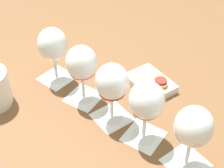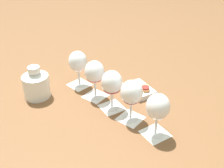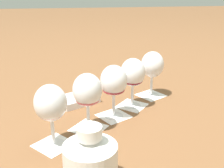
% 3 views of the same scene
% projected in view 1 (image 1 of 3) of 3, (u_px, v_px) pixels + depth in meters
% --- Properties ---
extents(ground_plane, '(8.00, 8.00, 0.00)m').
position_uv_depth(ground_plane, '(112.00, 116.00, 0.93)').
color(ground_plane, brown).
extents(tasting_card_0, '(0.13, 0.13, 0.00)m').
position_uv_depth(tasting_card_0, '(57.00, 78.00, 1.06)').
color(tasting_card_0, white).
rests_on(tasting_card_0, ground_plane).
extents(tasting_card_1, '(0.13, 0.13, 0.00)m').
position_uv_depth(tasting_card_1, '(84.00, 97.00, 0.99)').
color(tasting_card_1, white).
rests_on(tasting_card_1, ground_plane).
extents(tasting_card_2, '(0.12, 0.12, 0.00)m').
position_uv_depth(tasting_card_2, '(110.00, 117.00, 0.93)').
color(tasting_card_2, white).
rests_on(tasting_card_2, ground_plane).
extents(tasting_card_3, '(0.13, 0.13, 0.00)m').
position_uv_depth(tasting_card_3, '(143.00, 136.00, 0.87)').
color(tasting_card_3, white).
rests_on(tasting_card_3, ground_plane).
extents(tasting_card_4, '(0.13, 0.13, 0.00)m').
position_uv_depth(tasting_card_4, '(186.00, 163.00, 0.81)').
color(tasting_card_4, white).
rests_on(tasting_card_4, ground_plane).
extents(wine_glass_0, '(0.09, 0.09, 0.17)m').
position_uv_depth(wine_glass_0, '(53.00, 46.00, 0.98)').
color(wine_glass_0, white).
rests_on(wine_glass_0, tasting_card_0).
extents(wine_glass_1, '(0.09, 0.09, 0.17)m').
position_uv_depth(wine_glass_1, '(82.00, 65.00, 0.91)').
color(wine_glass_1, white).
rests_on(wine_glass_1, tasting_card_1).
extents(wine_glass_2, '(0.09, 0.09, 0.17)m').
position_uv_depth(wine_glass_2, '(110.00, 84.00, 0.85)').
color(wine_glass_2, white).
rests_on(wine_glass_2, tasting_card_2).
extents(wine_glass_3, '(0.09, 0.09, 0.17)m').
position_uv_depth(wine_glass_3, '(146.00, 103.00, 0.80)').
color(wine_glass_3, white).
rests_on(wine_glass_3, tasting_card_3).
extents(wine_glass_4, '(0.09, 0.09, 0.17)m').
position_uv_depth(wine_glass_4, '(193.00, 129.00, 0.74)').
color(wine_glass_4, white).
rests_on(wine_glass_4, tasting_card_4).
extents(snack_dish, '(0.15, 0.17, 0.04)m').
position_uv_depth(snack_dish, '(151.00, 83.00, 1.01)').
color(snack_dish, silver).
rests_on(snack_dish, ground_plane).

